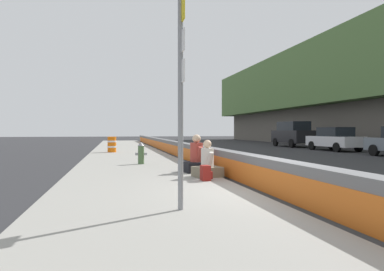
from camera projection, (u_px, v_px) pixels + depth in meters
ground_plane at (274, 197)px, 7.57m from camera, size 160.00×160.00×0.00m
sidewalk_strip at (153, 199)px, 6.99m from camera, size 80.00×4.40×0.14m
jersey_barrier at (274, 178)px, 7.56m from camera, size 76.00×0.45×0.85m
route_sign_post at (181, 84)px, 5.74m from camera, size 0.44×0.09×3.60m
fire_hydrant at (141, 153)px, 13.66m from camera, size 0.26×0.46×0.88m
seated_person_foreground at (207, 165)px, 9.90m from camera, size 0.76×0.86×1.06m
seated_person_middle at (197, 160)px, 11.07m from camera, size 0.88×0.98×1.20m
backpack at (206, 173)px, 9.16m from camera, size 0.32×0.28×0.40m
construction_barrel at (112, 144)px, 21.12m from camera, size 0.54×0.54×0.95m
parked_car_fourth at (334, 139)px, 24.97m from camera, size 4.56×2.06×1.71m
parked_car_midline at (293, 134)px, 31.12m from camera, size 4.81×2.08×2.28m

